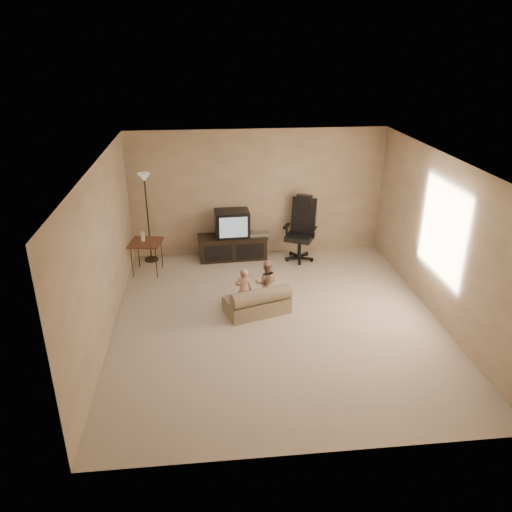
{
  "coord_description": "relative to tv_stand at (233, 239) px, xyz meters",
  "views": [
    {
      "loc": [
        -1.03,
        -6.67,
        4.03
      ],
      "look_at": [
        -0.26,
        0.6,
        0.85
      ],
      "focal_mm": 35.0,
      "sensor_mm": 36.0,
      "label": 1
    }
  ],
  "objects": [
    {
      "name": "floor",
      "position": [
        0.52,
        -2.49,
        -0.41
      ],
      "size": [
        5.5,
        5.5,
        0.0
      ],
      "primitive_type": "plane",
      "color": "beige",
      "rests_on": "ground"
    },
    {
      "name": "room_shell",
      "position": [
        0.52,
        -2.49,
        1.11
      ],
      "size": [
        5.5,
        5.5,
        5.5
      ],
      "color": "silver",
      "rests_on": "floor"
    },
    {
      "name": "tv_stand",
      "position": [
        0.0,
        0.0,
        0.0
      ],
      "size": [
        1.4,
        0.58,
        0.99
      ],
      "rotation": [
        0.0,
        0.0,
        0.05
      ],
      "color": "black",
      "rests_on": "floor"
    },
    {
      "name": "office_chair",
      "position": [
        1.33,
        -0.16,
        0.05
      ],
      "size": [
        0.78,
        0.8,
        1.27
      ],
      "rotation": [
        0.0,
        0.0,
        -0.46
      ],
      "color": "black",
      "rests_on": "floor"
    },
    {
      "name": "side_table",
      "position": [
        -1.64,
        -0.5,
        0.19
      ],
      "size": [
        0.64,
        0.64,
        0.84
      ],
      "rotation": [
        0.0,
        0.0,
        -0.15
      ],
      "color": "brown",
      "rests_on": "floor"
    },
    {
      "name": "floor_lamp",
      "position": [
        -1.62,
        0.06,
        0.87
      ],
      "size": [
        0.27,
        0.27,
        1.76
      ],
      "color": "#2F1F15",
      "rests_on": "floor"
    },
    {
      "name": "child_sofa",
      "position": [
        0.25,
        -2.24,
        -0.21
      ],
      "size": [
        1.11,
        0.83,
        0.49
      ],
      "rotation": [
        0.0,
        0.0,
        0.31
      ],
      "color": "#9C8A69",
      "rests_on": "floor"
    },
    {
      "name": "toddler_left",
      "position": [
        0.03,
        -2.16,
        -0.03
      ],
      "size": [
        0.29,
        0.22,
        0.76
      ],
      "primitive_type": "imported",
      "rotation": [
        0.0,
        0.0,
        3.1
      ],
      "color": "tan",
      "rests_on": "floor"
    },
    {
      "name": "toddler_right",
      "position": [
        0.42,
        -1.97,
        -0.02
      ],
      "size": [
        0.4,
        0.25,
        0.79
      ],
      "primitive_type": "imported",
      "rotation": [
        0.0,
        0.0,
        3.04
      ],
      "color": "tan",
      "rests_on": "floor"
    }
  ]
}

